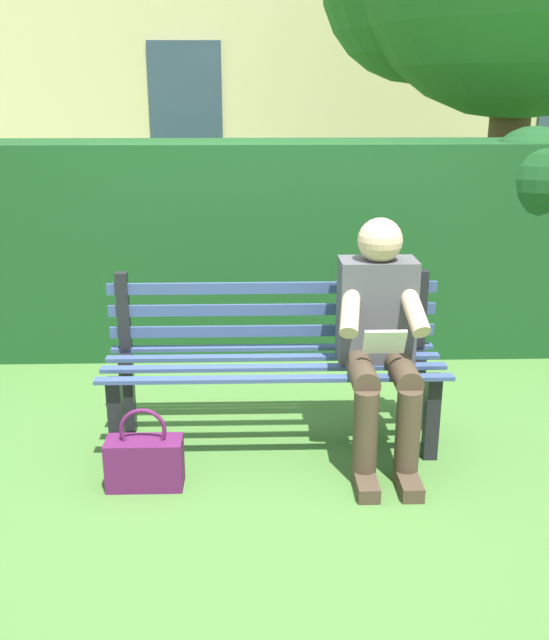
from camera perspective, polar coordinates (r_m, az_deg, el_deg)
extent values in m
plane|color=#477533|center=(3.82, -0.04, -9.89)|extent=(60.00, 60.00, 0.00)
cube|color=black|center=(3.67, 12.50, -7.60)|extent=(0.07, 0.07, 0.45)
cube|color=black|center=(3.63, -12.58, -7.92)|extent=(0.07, 0.07, 0.45)
cube|color=black|center=(3.97, 11.35, -5.52)|extent=(0.07, 0.07, 0.45)
cube|color=black|center=(3.93, -11.70, -5.78)|extent=(0.07, 0.07, 0.45)
cube|color=#384C7A|center=(3.83, -0.14, -2.24)|extent=(1.73, 0.06, 0.02)
cube|color=#384C7A|center=(3.69, -0.08, -3.02)|extent=(1.73, 0.06, 0.02)
cube|color=#384C7A|center=(3.56, -0.01, -3.85)|extent=(1.73, 0.06, 0.02)
cube|color=#384C7A|center=(3.42, 0.06, -4.76)|extent=(1.73, 0.06, 0.02)
cube|color=black|center=(3.85, 11.63, 0.92)|extent=(0.06, 0.06, 0.42)
cube|color=black|center=(3.81, -12.02, 0.72)|extent=(0.06, 0.06, 0.42)
cube|color=#384C7A|center=(3.79, -0.14, -0.88)|extent=(1.73, 0.02, 0.06)
cube|color=#384C7A|center=(3.75, -0.14, 0.84)|extent=(1.73, 0.02, 0.06)
cube|color=#384C7A|center=(3.72, -0.14, 2.59)|extent=(1.73, 0.02, 0.06)
cube|color=#4C4C51|center=(3.61, 8.16, 0.81)|extent=(0.38, 0.22, 0.52)
sphere|color=#D8AD8C|center=(3.50, 8.47, 6.34)|extent=(0.22, 0.22, 0.22)
cylinder|color=#473828|center=(3.51, 10.17, -3.94)|extent=(0.13, 0.42, 0.13)
cylinder|color=#473828|center=(3.48, 6.93, -4.01)|extent=(0.13, 0.42, 0.13)
cylinder|color=#473828|center=(3.43, 10.63, -9.21)|extent=(0.12, 0.12, 0.47)
cylinder|color=#473828|center=(3.39, 7.28, -9.34)|extent=(0.12, 0.12, 0.47)
cube|color=#473828|center=(3.46, 10.72, -12.78)|extent=(0.10, 0.24, 0.07)
cube|color=#473828|center=(3.42, 7.36, -12.94)|extent=(0.10, 0.24, 0.07)
cylinder|color=#D8AD8C|center=(3.49, 11.01, 1.11)|extent=(0.14, 0.32, 0.26)
cylinder|color=#D8AD8C|center=(3.43, 6.12, 1.08)|extent=(0.14, 0.32, 0.26)
cube|color=white|center=(3.39, 8.83, -1.74)|extent=(0.20, 0.07, 0.13)
cube|color=#19471E|center=(5.06, 2.66, 5.89)|extent=(5.02, 0.72, 1.46)
sphere|color=#19471E|center=(5.21, 19.93, 10.90)|extent=(0.65, 0.65, 0.65)
sphere|color=#19471E|center=(5.12, -11.74, 10.65)|extent=(0.57, 0.57, 0.57)
cylinder|color=brown|center=(6.93, 18.03, 11.49)|extent=(0.36, 0.36, 2.22)
cube|color=#334756|center=(9.24, -7.17, 17.67)|extent=(0.90, 0.04, 1.20)
cube|color=#59194C|center=(3.44, -10.36, -11.23)|extent=(0.36, 0.15, 0.24)
torus|color=#59194C|center=(3.36, -10.53, -8.69)|extent=(0.22, 0.02, 0.22)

